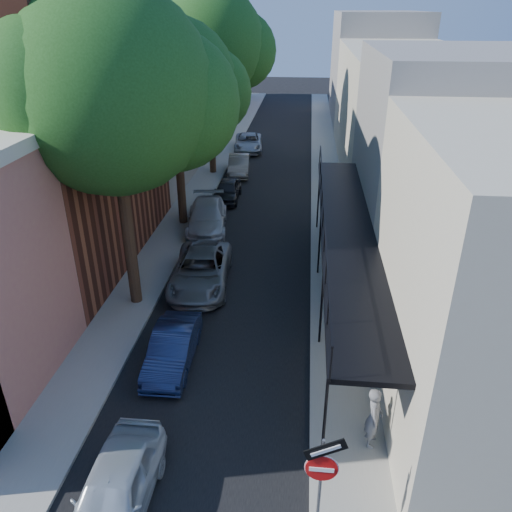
% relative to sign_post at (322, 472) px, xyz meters
% --- Properties ---
extents(road_surface, '(6.00, 64.00, 0.01)m').
position_rel_sign_post_xyz_m(road_surface, '(-3.16, 29.03, -2.03)').
color(road_surface, black).
rests_on(road_surface, ground).
extents(sidewalk_left, '(2.00, 64.00, 0.12)m').
position_rel_sign_post_xyz_m(sidewalk_left, '(-7.16, 29.03, -1.98)').
color(sidewalk_left, gray).
rests_on(sidewalk_left, ground).
extents(sidewalk_right, '(2.00, 64.00, 0.12)m').
position_rel_sign_post_xyz_m(sidewalk_right, '(0.84, 29.03, -1.98)').
color(sidewalk_right, gray).
rests_on(sidewalk_right, ground).
extents(buildings_left, '(10.10, 59.10, 12.00)m').
position_rel_sign_post_xyz_m(buildings_left, '(-12.46, 27.79, 2.90)').
color(buildings_left, tan).
rests_on(buildings_left, ground).
extents(buildings_right, '(9.80, 55.00, 10.00)m').
position_rel_sign_post_xyz_m(buildings_right, '(5.83, 28.51, 2.39)').
color(buildings_right, beige).
rests_on(buildings_right, ground).
extents(sign_post, '(0.89, 0.17, 2.99)m').
position_rel_sign_post_xyz_m(sign_post, '(0.00, 0.00, 0.00)').
color(sign_post, '#595B60').
rests_on(sign_post, ground).
extents(oak_near, '(7.48, 6.80, 11.42)m').
position_rel_sign_post_xyz_m(oak_near, '(-6.53, 9.29, 5.84)').
color(oak_near, '#331F14').
rests_on(oak_near, ground).
extents(oak_mid, '(6.60, 6.00, 10.20)m').
position_rel_sign_post_xyz_m(oak_mid, '(-6.58, 17.26, 5.02)').
color(oak_mid, '#331F14').
rests_on(oak_mid, ground).
extents(oak_far, '(7.70, 7.00, 11.90)m').
position_rel_sign_post_xyz_m(oak_far, '(-6.51, 26.30, 6.22)').
color(oak_far, '#331F14').
rests_on(oak_far, ground).
extents(parked_car_a, '(1.60, 3.96, 1.35)m').
position_rel_sign_post_xyz_m(parked_car_a, '(-4.56, 0.17, -1.36)').
color(parked_car_a, '#A8B2BA').
rests_on(parked_car_a, ground).
extents(parked_car_b, '(1.34, 3.68, 1.21)m').
position_rel_sign_post_xyz_m(parked_car_b, '(-4.60, 5.54, -1.43)').
color(parked_car_b, '#162145').
rests_on(parked_car_b, ground).
extents(parked_car_c, '(2.60, 5.09, 1.38)m').
position_rel_sign_post_xyz_m(parked_car_c, '(-4.70, 10.67, -1.35)').
color(parked_car_c, slate).
rests_on(parked_car_c, ground).
extents(parked_car_d, '(2.61, 5.06, 1.41)m').
position_rel_sign_post_xyz_m(parked_car_d, '(-5.54, 16.39, -1.33)').
color(parked_car_d, '#B8B8BC').
rests_on(parked_car_d, ground).
extents(parked_car_e, '(1.49, 3.58, 1.21)m').
position_rel_sign_post_xyz_m(parked_car_e, '(-5.15, 20.89, -1.43)').
color(parked_car_e, black).
rests_on(parked_car_e, ground).
extents(parked_car_f, '(1.73, 4.05, 1.30)m').
position_rel_sign_post_xyz_m(parked_car_f, '(-5.15, 26.05, -1.39)').
color(parked_car_f, slate).
rests_on(parked_car_f, ground).
extents(parked_car_g, '(2.57, 4.86, 1.30)m').
position_rel_sign_post_xyz_m(parked_car_g, '(-5.22, 32.37, -1.38)').
color(parked_car_g, '#979DAA').
rests_on(parked_car_g, ground).
extents(pedestrian, '(0.53, 0.71, 1.78)m').
position_rel_sign_post_xyz_m(pedestrian, '(1.44, 2.70, -1.03)').
color(pedestrian, slate).
rests_on(pedestrian, sidewalk_right).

